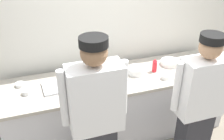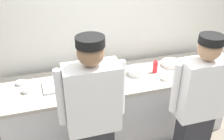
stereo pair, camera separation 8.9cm
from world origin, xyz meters
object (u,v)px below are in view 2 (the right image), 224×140
at_px(squeeze_bottle_primary, 192,69).
at_px(plate_stack_front, 171,63).
at_px(squeeze_bottle_secondary, 155,66).
at_px(chef_near_left, 94,118).
at_px(ramekin_green_sauce, 181,76).
at_px(sheet_tray, 65,84).
at_px(ramekin_red_sauce, 20,83).
at_px(mixing_bowl_steel, 112,71).
at_px(chef_center, 198,107).
at_px(plate_stack_rear, 137,71).
at_px(ramekin_yellow_sauce, 166,78).
at_px(ramekin_orange_sauce, 27,90).

bearing_deg(squeeze_bottle_primary, plate_stack_front, 110.74).
bearing_deg(squeeze_bottle_secondary, chef_near_left, -142.82).
distance_m(squeeze_bottle_secondary, ramekin_green_sauce, 0.33).
xyz_separation_m(sheet_tray, squeeze_bottle_secondary, (1.13, -0.02, 0.07)).
height_order(squeeze_bottle_primary, ramekin_red_sauce, squeeze_bottle_primary).
xyz_separation_m(mixing_bowl_steel, squeeze_bottle_secondary, (0.54, -0.08, 0.02)).
height_order(chef_center, plate_stack_front, chef_center).
distance_m(sheet_tray, ramekin_green_sauce, 1.40).
height_order(plate_stack_rear, squeeze_bottle_secondary, squeeze_bottle_secondary).
bearing_deg(mixing_bowl_steel, ramekin_green_sauce, -20.42).
xyz_separation_m(plate_stack_front, sheet_tray, (-1.41, -0.09, -0.02)).
bearing_deg(chef_near_left, plate_stack_front, 33.77).
bearing_deg(squeeze_bottle_secondary, ramekin_yellow_sauce, -76.57).
height_order(mixing_bowl_steel, ramekin_green_sauce, mixing_bowl_steel).
bearing_deg(chef_near_left, ramekin_yellow_sauce, 27.50).
relative_size(sheet_tray, ramekin_orange_sauce, 5.17).
distance_m(sheet_tray, ramekin_orange_sauce, 0.43).
height_order(sheet_tray, ramekin_red_sauce, ramekin_red_sauce).
bearing_deg(ramekin_orange_sauce, sheet_tray, 4.26).
height_order(chef_near_left, plate_stack_front, chef_near_left).
bearing_deg(ramekin_orange_sauce, chef_near_left, -49.55).
height_order(chef_near_left, mixing_bowl_steel, chef_near_left).
relative_size(chef_near_left, sheet_tray, 3.46).
relative_size(chef_center, plate_stack_front, 6.74).
xyz_separation_m(chef_near_left, chef_center, (1.07, -0.07, -0.05)).
height_order(squeeze_bottle_secondary, ramekin_red_sauce, squeeze_bottle_secondary).
height_order(chef_center, squeeze_bottle_primary, chef_center).
height_order(chef_center, ramekin_orange_sauce, chef_center).
xyz_separation_m(mixing_bowl_steel, ramekin_yellow_sauce, (0.59, -0.28, -0.03)).
relative_size(chef_center, sheet_tray, 3.30).
xyz_separation_m(mixing_bowl_steel, ramekin_orange_sauce, (-1.01, -0.10, -0.04)).
height_order(squeeze_bottle_primary, ramekin_yellow_sauce, squeeze_bottle_primary).
distance_m(mixing_bowl_steel, squeeze_bottle_primary, 0.98).
bearing_deg(ramekin_yellow_sauce, plate_stack_rear, 141.36).
height_order(mixing_bowl_steel, sheet_tray, mixing_bowl_steel).
bearing_deg(mixing_bowl_steel, ramekin_red_sauce, 174.94).
height_order(ramekin_red_sauce, ramekin_yellow_sauce, ramekin_yellow_sauce).
xyz_separation_m(squeeze_bottle_secondary, ramekin_orange_sauce, (-1.56, -0.02, -0.06)).
bearing_deg(chef_center, ramekin_green_sauce, 77.32).
height_order(plate_stack_front, mixing_bowl_steel, mixing_bowl_steel).
height_order(mixing_bowl_steel, squeeze_bottle_primary, squeeze_bottle_primary).
height_order(squeeze_bottle_primary, squeeze_bottle_secondary, squeeze_bottle_primary).
bearing_deg(ramekin_yellow_sauce, sheet_tray, 169.52).
bearing_deg(ramekin_yellow_sauce, ramekin_orange_sauce, 173.38).
height_order(chef_center, ramekin_green_sauce, chef_center).
bearing_deg(squeeze_bottle_primary, ramekin_yellow_sauce, -178.88).
bearing_deg(ramekin_orange_sauce, squeeze_bottle_secondary, 0.57).
xyz_separation_m(plate_stack_front, ramekin_red_sauce, (-1.91, 0.07, -0.01)).
distance_m(chef_near_left, chef_center, 1.07).
bearing_deg(ramekin_orange_sauce, plate_stack_front, 3.68).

